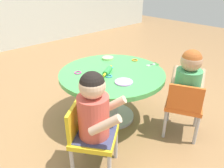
{
  "coord_description": "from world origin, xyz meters",
  "views": [
    {
      "loc": [
        -1.27,
        -1.35,
        1.31
      ],
      "look_at": [
        0.0,
        0.0,
        0.38
      ],
      "focal_mm": 35.07,
      "sensor_mm": 36.0,
      "label": 1
    }
  ],
  "objects_px": {
    "seated_child_left": "(94,108)",
    "craft_scissors": "(154,64)",
    "child_chair_right": "(184,105)",
    "craft_table": "(112,82)",
    "child_chair_left": "(90,135)",
    "seated_child_right": "(188,79)",
    "rolling_pin": "(107,71)"
  },
  "relations": [
    {
      "from": "craft_table",
      "to": "rolling_pin",
      "type": "distance_m",
      "value": 0.14
    },
    {
      "from": "child_chair_left",
      "to": "seated_child_left",
      "type": "xyz_separation_m",
      "value": [
        0.02,
        -0.03,
        0.23
      ]
    },
    {
      "from": "rolling_pin",
      "to": "craft_scissors",
      "type": "height_order",
      "value": "rolling_pin"
    },
    {
      "from": "child_chair_right",
      "to": "craft_scissors",
      "type": "distance_m",
      "value": 0.52
    },
    {
      "from": "seated_child_left",
      "to": "child_chair_right",
      "type": "distance_m",
      "value": 0.86
    },
    {
      "from": "child_chair_right",
      "to": "rolling_pin",
      "type": "bearing_deg",
      "value": 117.92
    },
    {
      "from": "rolling_pin",
      "to": "craft_scissors",
      "type": "xyz_separation_m",
      "value": [
        0.48,
        -0.16,
        -0.02
      ]
    },
    {
      "from": "seated_child_left",
      "to": "rolling_pin",
      "type": "bearing_deg",
      "value": 39.89
    },
    {
      "from": "craft_table",
      "to": "child_chair_left",
      "type": "bearing_deg",
      "value": -146.69
    },
    {
      "from": "child_chair_left",
      "to": "seated_child_right",
      "type": "distance_m",
      "value": 0.92
    },
    {
      "from": "child_chair_left",
      "to": "seated_child_right",
      "type": "height_order",
      "value": "seated_child_right"
    },
    {
      "from": "child_chair_left",
      "to": "rolling_pin",
      "type": "bearing_deg",
      "value": 36.24
    },
    {
      "from": "craft_table",
      "to": "seated_child_right",
      "type": "xyz_separation_m",
      "value": [
        0.31,
        -0.59,
        0.14
      ]
    },
    {
      "from": "child_chair_left",
      "to": "seated_child_left",
      "type": "height_order",
      "value": "seated_child_left"
    },
    {
      "from": "rolling_pin",
      "to": "craft_scissors",
      "type": "relative_size",
      "value": 1.49
    },
    {
      "from": "child_chair_left",
      "to": "child_chair_right",
      "type": "bearing_deg",
      "value": -16.44
    },
    {
      "from": "craft_table",
      "to": "seated_child_right",
      "type": "distance_m",
      "value": 0.68
    },
    {
      "from": "child_chair_left",
      "to": "seated_child_right",
      "type": "relative_size",
      "value": 1.05
    },
    {
      "from": "craft_table",
      "to": "child_chair_left",
      "type": "relative_size",
      "value": 1.82
    },
    {
      "from": "craft_table",
      "to": "child_chair_right",
      "type": "height_order",
      "value": "child_chair_right"
    },
    {
      "from": "child_chair_left",
      "to": "rolling_pin",
      "type": "height_order",
      "value": "rolling_pin"
    },
    {
      "from": "child_chair_right",
      "to": "seated_child_left",
      "type": "bearing_deg",
      "value": 165.22
    },
    {
      "from": "seated_child_right",
      "to": "craft_table",
      "type": "bearing_deg",
      "value": 117.23
    },
    {
      "from": "craft_table",
      "to": "craft_scissors",
      "type": "xyz_separation_m",
      "value": [
        0.43,
        -0.15,
        0.11
      ]
    },
    {
      "from": "craft_table",
      "to": "craft_scissors",
      "type": "relative_size",
      "value": 6.91
    },
    {
      "from": "child_chair_right",
      "to": "seated_child_right",
      "type": "relative_size",
      "value": 1.05
    },
    {
      "from": "craft_table",
      "to": "seated_child_right",
      "type": "relative_size",
      "value": 1.91
    },
    {
      "from": "seated_child_left",
      "to": "seated_child_right",
      "type": "xyz_separation_m",
      "value": [
        0.84,
        -0.19,
        0.0
      ]
    },
    {
      "from": "child_chair_right",
      "to": "craft_scissors",
      "type": "relative_size",
      "value": 3.8
    },
    {
      "from": "seated_child_left",
      "to": "craft_scissors",
      "type": "distance_m",
      "value": 1.0
    },
    {
      "from": "seated_child_left",
      "to": "craft_table",
      "type": "bearing_deg",
      "value": 36.73
    },
    {
      "from": "child_chair_right",
      "to": "rolling_pin",
      "type": "relative_size",
      "value": 2.55
    }
  ]
}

